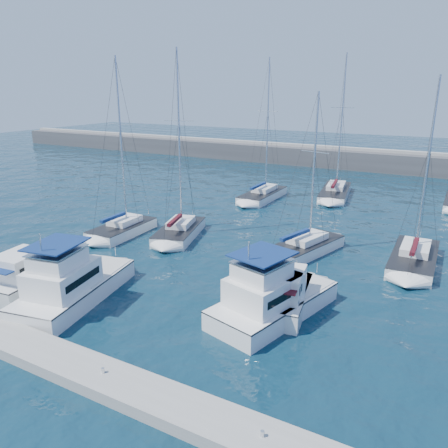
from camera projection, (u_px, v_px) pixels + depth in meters
The scene contains 15 objects.
ground at pixel (220, 291), 29.48m from camera, with size 220.00×220.00×0.00m, color black.
breakwater at pixel (372, 163), 72.68m from camera, with size 160.00×6.00×4.45m.
dock at pixel (104, 378), 20.18m from camera, with size 40.00×2.20×0.60m, color gray.
dock_cleat_centre at pixel (103, 370), 20.05m from camera, with size 0.16×0.16×0.25m, color silver.
dock_cleat_near_stbd at pixel (262, 434), 16.39m from camera, with size 0.16×0.16×0.25m, color silver.
motor_yacht_port_outer at pixel (29, 276), 29.51m from camera, with size 3.51×6.67×3.20m.
motor_yacht_port_inner at pixel (71, 286), 27.66m from camera, with size 5.21×9.52×4.69m.
motor_yacht_stbd_inner at pixel (270, 299), 25.91m from camera, with size 5.76×9.30×4.69m.
motor_yacht_stbd_outer at pixel (285, 295), 26.81m from camera, with size 3.63×6.53×3.20m.
sailboat_mid_a at pixel (123, 229), 40.67m from camera, with size 3.24×6.91×16.08m.
sailboat_mid_b at pixel (180, 231), 40.03m from camera, with size 4.96×7.80×16.69m.
sailboat_mid_c at pixel (304, 248), 36.00m from camera, with size 5.06×8.45×13.23m.
sailboat_mid_d at pixel (414, 258), 33.73m from camera, with size 3.26×8.22×14.36m.
sailboat_back_a at pixel (263, 195), 53.49m from camera, with size 3.13×8.63×16.78m.
sailboat_back_b at pixel (335, 192), 54.92m from camera, with size 4.61×10.19×17.38m.
Camera 1 is at (13.10, -23.33, 13.17)m, focal length 35.00 mm.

